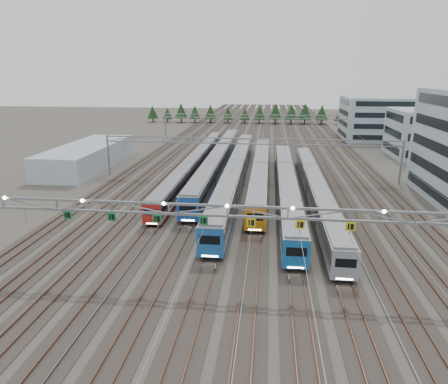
# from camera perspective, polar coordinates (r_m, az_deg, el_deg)

# --- Properties ---
(ground) EXTENTS (400.00, 400.00, 0.00)m
(ground) POSITION_cam_1_polar(r_m,az_deg,el_deg) (40.25, 0.45, -12.59)
(ground) COLOR #47423A
(ground) RESTS_ON ground
(track_bed) EXTENTS (54.00, 260.00, 5.42)m
(track_bed) POSITION_cam_1_polar(r_m,az_deg,el_deg) (136.21, 4.93, 8.91)
(track_bed) COLOR #2D2823
(track_bed) RESTS_ON ground
(train_a) EXTENTS (2.61, 64.39, 3.39)m
(train_a) POSITION_cam_1_polar(r_m,az_deg,el_deg) (82.90, -4.05, 4.26)
(train_a) COLOR black
(train_a) RESTS_ON ground
(train_b) EXTENTS (3.03, 65.12, 3.95)m
(train_b) POSITION_cam_1_polar(r_m,az_deg,el_deg) (83.96, -0.79, 4.65)
(train_b) COLOR black
(train_b) RESTS_ON ground
(train_c) EXTENTS (3.02, 66.44, 3.93)m
(train_c) POSITION_cam_1_polar(r_m,az_deg,el_deg) (74.07, 1.72, 3.01)
(train_c) COLOR black
(train_c) RESTS_ON ground
(train_d) EXTENTS (2.78, 54.90, 3.62)m
(train_d) POSITION_cam_1_polar(r_m,az_deg,el_deg) (76.20, 5.25, 3.22)
(train_d) COLOR black
(train_d) RESTS_ON ground
(train_e) EXTENTS (2.82, 53.99, 3.67)m
(train_e) POSITION_cam_1_polar(r_m,az_deg,el_deg) (66.39, 8.91, 1.09)
(train_e) COLOR black
(train_e) RESTS_ON ground
(train_f) EXTENTS (2.72, 53.89, 3.54)m
(train_f) POSITION_cam_1_polar(r_m,az_deg,el_deg) (64.99, 12.93, 0.46)
(train_f) COLOR black
(train_f) RESTS_ON ground
(gantry_near) EXTENTS (56.36, 0.61, 8.08)m
(gantry_near) POSITION_cam_1_polar(r_m,az_deg,el_deg) (37.20, 0.39, -3.10)
(gantry_near) COLOR gray
(gantry_near) RESTS_ON ground
(gantry_mid) EXTENTS (56.36, 0.36, 8.00)m
(gantry_mid) POSITION_cam_1_polar(r_m,az_deg,el_deg) (76.19, 3.65, 6.57)
(gantry_mid) COLOR gray
(gantry_mid) RESTS_ON ground
(gantry_far) EXTENTS (56.36, 0.36, 8.00)m
(gantry_far) POSITION_cam_1_polar(r_m,az_deg,el_deg) (120.73, 4.77, 10.27)
(gantry_far) COLOR gray
(gantry_far) RESTS_ON ground
(depot_bldg_mid) EXTENTS (14.00, 16.00, 11.34)m
(depot_bldg_mid) POSITION_cam_1_polar(r_m,az_deg,el_deg) (108.26, 26.51, 7.48)
(depot_bldg_mid) COLOR #97ACB4
(depot_bldg_mid) RESTS_ON ground
(depot_bldg_north) EXTENTS (22.00, 18.00, 12.73)m
(depot_bldg_north) POSITION_cam_1_polar(r_m,az_deg,el_deg) (133.17, 21.36, 9.79)
(depot_bldg_north) COLOR #97ACB4
(depot_bldg_north) RESTS_ON ground
(west_shed) EXTENTS (10.00, 30.00, 4.81)m
(west_shed) POSITION_cam_1_polar(r_m,az_deg,el_deg) (91.49, -18.92, 4.87)
(west_shed) COLOR #97ACB4
(west_shed) RESTS_ON ground
(treeline) EXTENTS (87.50, 5.60, 7.02)m
(treeline) POSITION_cam_1_polar(r_m,az_deg,el_deg) (164.76, 3.83, 11.22)
(treeline) COLOR #332114
(treeline) RESTS_ON ground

